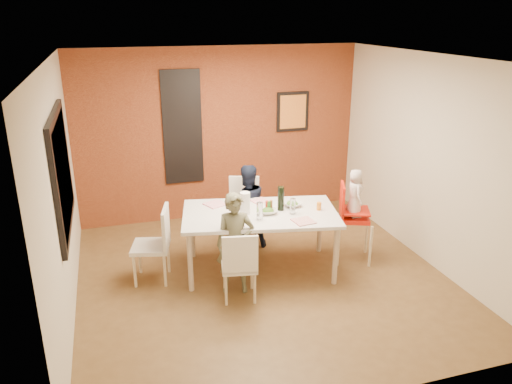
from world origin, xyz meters
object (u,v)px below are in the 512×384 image
object	(u,v)px
chair_far	(244,206)
high_chair	(351,215)
dining_table	(260,217)
paper_towel_roll	(245,203)
wine_bottle	(281,199)
chair_left	(157,240)
child_near	(235,244)
chair_near	(240,263)
child_far	(247,207)
toddler	(355,193)

from	to	relation	value
chair_far	high_chair	world-z (taller)	high_chair
dining_table	high_chair	distance (m)	1.24
dining_table	high_chair	xyz separation A→B (m)	(1.24, -0.06, -0.09)
paper_towel_roll	wine_bottle	bearing A→B (deg)	-1.41
chair_far	chair_left	xyz separation A→B (m)	(-1.33, -0.82, 0.01)
child_near	paper_towel_roll	world-z (taller)	child_near
high_chair	wine_bottle	world-z (taller)	wine_bottle
chair_far	chair_near	bearing A→B (deg)	-88.99
child_far	high_chair	bearing A→B (deg)	141.67
paper_towel_roll	child_far	bearing A→B (deg)	72.76
dining_table	child_far	world-z (taller)	child_far
dining_table	wine_bottle	bearing A→B (deg)	-0.65
high_chair	wine_bottle	xyz separation A→B (m)	(-0.97, 0.06, 0.32)
wine_bottle	chair_far	bearing A→B (deg)	103.33
chair_left	wine_bottle	distance (m)	1.62
chair_near	wine_bottle	xyz separation A→B (m)	(0.72, 0.64, 0.47)
dining_table	chair_left	bearing A→B (deg)	174.71
chair_left	high_chair	bearing A→B (deg)	99.84
child_near	paper_towel_roll	size ratio (longest dim) A/B	4.39
chair_far	toddler	size ratio (longest dim) A/B	1.46
chair_near	toddler	world-z (taller)	toddler
child_far	toddler	distance (m)	1.51
dining_table	wine_bottle	size ratio (longest dim) A/B	6.76
dining_table	paper_towel_roll	bearing A→B (deg)	177.51
chair_near	chair_far	xyz separation A→B (m)	(0.49, 1.59, 0.04)
child_near	wine_bottle	world-z (taller)	child_near
wine_bottle	paper_towel_roll	size ratio (longest dim) A/B	1.10
child_near	paper_towel_roll	bearing A→B (deg)	73.18
child_near	paper_towel_roll	xyz separation A→B (m)	(0.24, 0.42, 0.33)
high_chair	child_near	size ratio (longest dim) A/B	0.86
high_chair	paper_towel_roll	bearing A→B (deg)	108.60
high_chair	child_near	world-z (taller)	child_near
toddler	paper_towel_roll	size ratio (longest dim) A/B	2.29
chair_left	high_chair	distance (m)	2.53
child_near	wine_bottle	distance (m)	0.88
high_chair	child_near	distance (m)	1.71
wine_bottle	dining_table	bearing A→B (deg)	179.35
high_chair	toddler	size ratio (longest dim) A/B	1.66
chair_far	toddler	world-z (taller)	toddler
chair_near	high_chair	size ratio (longest dim) A/B	0.81
paper_towel_roll	chair_far	bearing A→B (deg)	75.49
dining_table	child_far	distance (m)	0.71
chair_near	wine_bottle	distance (m)	1.07
chair_left	child_far	world-z (taller)	child_far
child_far	paper_towel_roll	bearing A→B (deg)	66.55
chair_left	child_far	bearing A→B (deg)	127.99
child_far	chair_left	bearing A→B (deg)	17.84
child_near	toddler	xyz separation A→B (m)	(1.70, 0.33, 0.33)
high_chair	toddler	world-z (taller)	toddler
chair_far	paper_towel_roll	size ratio (longest dim) A/B	3.35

